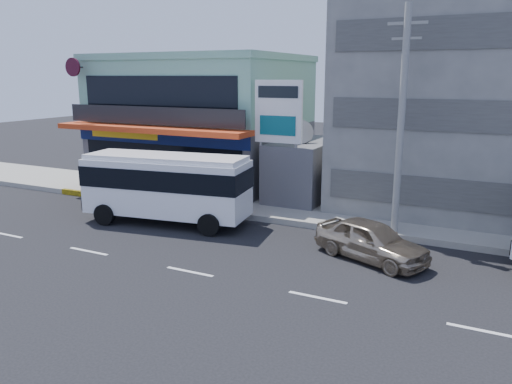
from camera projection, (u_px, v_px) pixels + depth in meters
ground at (190, 272)px, 18.53m from camera, size 120.00×120.00×0.00m
sidewalk at (382, 220)px, 24.65m from camera, size 70.00×5.00×0.30m
shop_building at (204, 123)px, 33.24m from camera, size 12.40×11.70×8.00m
concrete_building at (510, 78)px, 25.74m from camera, size 16.00×12.00×14.00m
gap_structure at (305, 171)px, 28.61m from camera, size 3.00×6.00×3.50m
satellite_dish at (300, 142)px, 27.32m from camera, size 1.50×1.50×0.15m
billboard at (278, 119)px, 25.66m from camera, size 2.60×0.18×6.90m
utility_pole_near at (401, 123)px, 21.24m from camera, size 1.60×0.30×10.00m
minibus at (166, 183)px, 24.25m from camera, size 8.38×3.75×3.39m
sedan at (371, 240)px, 19.59m from camera, size 5.06×3.57×1.60m
motorcycle_rider at (107, 197)px, 27.04m from camera, size 1.76×1.23×2.14m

